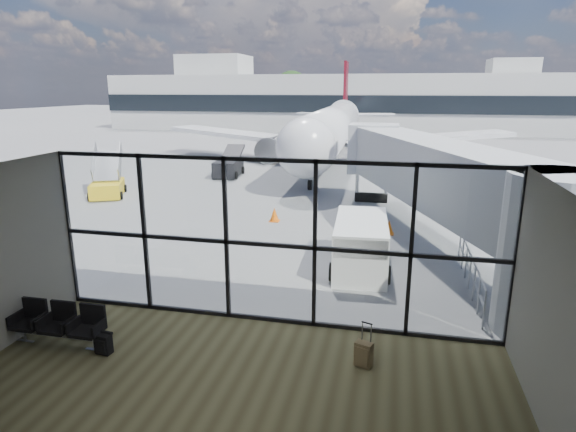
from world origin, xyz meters
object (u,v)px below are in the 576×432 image
at_px(seating_row, 60,322).
at_px(suitcase, 364,354).
at_px(airliner, 332,128).
at_px(backpack, 103,344).
at_px(mobile_stairs, 108,186).
at_px(service_van, 361,244).
at_px(belt_loader, 229,167).

bearing_deg(seating_row, suitcase, 4.16).
bearing_deg(airliner, backpack, -93.69).
xyz_separation_m(backpack, mobile_stairs, (-9.86, 15.68, 0.32)).
distance_m(seating_row, suitcase, 7.45).
distance_m(suitcase, service_van, 6.23).
xyz_separation_m(seating_row, belt_loader, (-3.83, 23.36, 0.09)).
distance_m(suitcase, airliner, 33.26).
xyz_separation_m(seating_row, airliner, (2.31, 33.35, 2.20)).
height_order(suitcase, belt_loader, belt_loader).
bearing_deg(seating_row, belt_loader, 98.99).
bearing_deg(backpack, belt_loader, 109.18).
xyz_separation_m(backpack, suitcase, (6.11, 0.81, 0.06)).
relative_size(service_van, belt_loader, 0.92).
height_order(belt_loader, mobile_stairs, mobile_stairs).
bearing_deg(mobile_stairs, suitcase, -67.79).
relative_size(seating_row, suitcase, 2.27).
relative_size(suitcase, service_van, 0.25).
bearing_deg(backpack, service_van, 58.39).
xyz_separation_m(seating_row, service_van, (6.87, 6.76, 0.32)).
relative_size(seating_row, service_van, 0.58).
height_order(suitcase, service_van, service_van).
xyz_separation_m(seating_row, suitcase, (7.42, 0.58, -0.27)).
bearing_deg(belt_loader, airliner, 52.73).
height_order(service_van, belt_loader, belt_loader).
bearing_deg(airliner, mobile_stairs, -123.24).
distance_m(belt_loader, mobile_stairs, 9.22).
height_order(airliner, mobile_stairs, airliner).
xyz_separation_m(suitcase, belt_loader, (-11.25, 22.78, 0.36)).
xyz_separation_m(service_van, belt_loader, (-10.70, 16.60, -0.23)).
height_order(airliner, service_van, airliner).
bearing_deg(backpack, suitcase, 14.44).
relative_size(airliner, belt_loader, 7.90).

